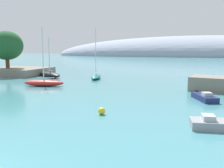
{
  "coord_description": "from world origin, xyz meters",
  "views": [
    {
      "loc": [
        10.47,
        -7.81,
        5.95
      ],
      "look_at": [
        -0.13,
        23.33,
        1.36
      ],
      "focal_mm": 40.26,
      "sensor_mm": 36.0,
      "label": 1
    }
  ],
  "objects_px": {
    "sailboat_teal_end_of_line": "(96,76)",
    "mooring_buoy_yellow": "(102,111)",
    "sailboat_black_near_shore": "(50,74)",
    "motorboat_navy_foreground": "(204,97)",
    "tree_clump_shore": "(7,46)",
    "motorboat_grey_alongside_breakwater": "(216,124)",
    "sailboat_red_mid_mooring": "(44,82)"
  },
  "relations": [
    {
      "from": "sailboat_black_near_shore",
      "to": "motorboat_navy_foreground",
      "type": "relative_size",
      "value": 1.73
    },
    {
      "from": "motorboat_navy_foreground",
      "to": "motorboat_grey_alongside_breakwater",
      "type": "relative_size",
      "value": 1.15
    },
    {
      "from": "motorboat_navy_foreground",
      "to": "sailboat_red_mid_mooring",
      "type": "bearing_deg",
      "value": -120.3
    },
    {
      "from": "sailboat_teal_end_of_line",
      "to": "mooring_buoy_yellow",
      "type": "height_order",
      "value": "sailboat_teal_end_of_line"
    },
    {
      "from": "sailboat_teal_end_of_line",
      "to": "sailboat_black_near_shore",
      "type": "bearing_deg",
      "value": 75.68
    },
    {
      "from": "sailboat_red_mid_mooring",
      "to": "sailboat_teal_end_of_line",
      "type": "height_order",
      "value": "sailboat_teal_end_of_line"
    },
    {
      "from": "tree_clump_shore",
      "to": "sailboat_red_mid_mooring",
      "type": "xyz_separation_m",
      "value": [
        17.85,
        -12.29,
        -6.17
      ]
    },
    {
      "from": "tree_clump_shore",
      "to": "sailboat_black_near_shore",
      "type": "distance_m",
      "value": 12.96
    },
    {
      "from": "tree_clump_shore",
      "to": "sailboat_black_near_shore",
      "type": "relative_size",
      "value": 1.0
    },
    {
      "from": "sailboat_black_near_shore",
      "to": "sailboat_teal_end_of_line",
      "type": "height_order",
      "value": "sailboat_teal_end_of_line"
    },
    {
      "from": "sailboat_red_mid_mooring",
      "to": "motorboat_navy_foreground",
      "type": "relative_size",
      "value": 1.94
    },
    {
      "from": "motorboat_navy_foreground",
      "to": "tree_clump_shore",
      "type": "bearing_deg",
      "value": -132.44
    },
    {
      "from": "tree_clump_shore",
      "to": "motorboat_grey_alongside_breakwater",
      "type": "bearing_deg",
      "value": -32.29
    },
    {
      "from": "sailboat_teal_end_of_line",
      "to": "mooring_buoy_yellow",
      "type": "bearing_deg",
      "value": -172.93
    },
    {
      "from": "sailboat_black_near_shore",
      "to": "motorboat_grey_alongside_breakwater",
      "type": "height_order",
      "value": "sailboat_black_near_shore"
    },
    {
      "from": "sailboat_teal_end_of_line",
      "to": "motorboat_navy_foreground",
      "type": "bearing_deg",
      "value": -144.42
    },
    {
      "from": "motorboat_grey_alongside_breakwater",
      "to": "sailboat_black_near_shore",
      "type": "bearing_deg",
      "value": -49.55
    },
    {
      "from": "tree_clump_shore",
      "to": "sailboat_red_mid_mooring",
      "type": "relative_size",
      "value": 0.89
    },
    {
      "from": "tree_clump_shore",
      "to": "mooring_buoy_yellow",
      "type": "relative_size",
      "value": 12.69
    },
    {
      "from": "sailboat_black_near_shore",
      "to": "sailboat_teal_end_of_line",
      "type": "bearing_deg",
      "value": 35.22
    },
    {
      "from": "tree_clump_shore",
      "to": "sailboat_red_mid_mooring",
      "type": "distance_m",
      "value": 22.53
    },
    {
      "from": "sailboat_red_mid_mooring",
      "to": "motorboat_navy_foreground",
      "type": "xyz_separation_m",
      "value": [
        24.38,
        -3.67,
        -0.22
      ]
    },
    {
      "from": "sailboat_black_near_shore",
      "to": "sailboat_red_mid_mooring",
      "type": "relative_size",
      "value": 0.89
    },
    {
      "from": "sailboat_black_near_shore",
      "to": "motorboat_grey_alongside_breakwater",
      "type": "relative_size",
      "value": 1.98
    },
    {
      "from": "tree_clump_shore",
      "to": "sailboat_teal_end_of_line",
      "type": "distance_m",
      "value": 22.79
    },
    {
      "from": "sailboat_black_near_shore",
      "to": "sailboat_red_mid_mooring",
      "type": "height_order",
      "value": "sailboat_red_mid_mooring"
    },
    {
      "from": "sailboat_black_near_shore",
      "to": "sailboat_red_mid_mooring",
      "type": "bearing_deg",
      "value": -28.24
    },
    {
      "from": "sailboat_black_near_shore",
      "to": "mooring_buoy_yellow",
      "type": "relative_size",
      "value": 12.68
    },
    {
      "from": "sailboat_teal_end_of_line",
      "to": "mooring_buoy_yellow",
      "type": "relative_size",
      "value": 15.19
    },
    {
      "from": "motorboat_navy_foreground",
      "to": "mooring_buoy_yellow",
      "type": "height_order",
      "value": "motorboat_navy_foreground"
    },
    {
      "from": "sailboat_black_near_shore",
      "to": "sailboat_red_mid_mooring",
      "type": "xyz_separation_m",
      "value": [
        6.45,
        -11.81,
        -0.01
      ]
    },
    {
      "from": "sailboat_teal_end_of_line",
      "to": "motorboat_navy_foreground",
      "type": "distance_m",
      "value": 25.77
    }
  ]
}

